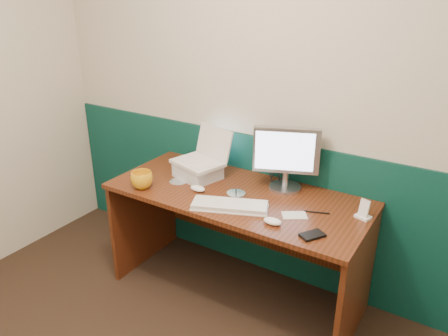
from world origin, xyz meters
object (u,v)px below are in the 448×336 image
Objects in this scene: desk at (236,245)px; laptop at (197,146)px; keyboard at (230,206)px; camcorder at (275,167)px; monitor at (287,159)px; mug at (142,180)px.

desk is 0.69m from laptop.
keyboard is 0.46m from camcorder.
monitor reaches higher than laptop.
laptop is at bearing 125.79° from keyboard.
monitor is 0.93× the size of keyboard.
monitor is 0.14m from camcorder.
keyboard is at bearing -71.95° from desk.
desk is 7.41× the size of camcorder.
desk is 0.73m from mug.
mug is at bearing -107.34° from laptop.
monitor reaches higher than desk.
desk is at bearing -157.95° from monitor.
desk is 0.43m from keyboard.
monitor reaches higher than mug.
monitor reaches higher than keyboard.
desk is at bearing 4.91° from laptop.
laptop is at bearing 169.23° from desk.
camcorder is (0.67, 0.51, 0.05)m from mug.
keyboard is (0.06, -0.19, 0.39)m from desk.
mug is at bearing -155.23° from desk.
desk is 3.76× the size of keyboard.
laptop reaches higher than mug.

